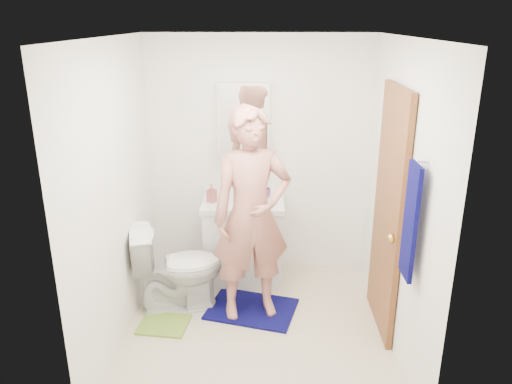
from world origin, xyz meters
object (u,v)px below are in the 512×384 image
Objects in this scene: soap_dispenser at (212,193)px; toothbrush_cup at (265,193)px; vanity_cabinet at (244,242)px; toilet at (178,267)px; man at (252,216)px; medicine_cabinet at (244,119)px; towel at (411,222)px.

soap_dispenser reaches higher than toothbrush_cup.
toothbrush_cup is (0.51, 0.15, -0.04)m from soap_dispenser.
soap_dispenser is (-0.30, -0.06, 0.54)m from vanity_cabinet.
soap_dispenser is at bearing -169.37° from vanity_cabinet.
vanity_cabinet is 0.55m from toothbrush_cup.
toilet is 0.43× the size of man.
medicine_cabinet is 0.75m from toothbrush_cup.
medicine_cabinet is at bearing -50.48° from toilet.
towel reaches higher than toilet.
towel is 4.51× the size of soap_dispenser.
man is at bearing -112.94° from toilet.
vanity_cabinet is at bearing 10.63° from soap_dispenser.
vanity_cabinet is at bearing -90.00° from medicine_cabinet.
medicine_cabinet is at bearing 43.16° from soap_dispenser.
medicine_cabinet is 6.32× the size of toothbrush_cup.
man is (0.40, -0.60, 0.01)m from soap_dispenser.
toilet is (-0.57, -0.56, 0.00)m from vanity_cabinet.
toilet is at bearing -118.21° from soap_dispenser.
vanity_cabinet is 7.23× the size of toothbrush_cup.
medicine_cabinet is 1.10m from man.
soap_dispenser reaches higher than vanity_cabinet.
towel is at bearing -51.99° from man.
vanity_cabinet is 1.00× the size of towel.
toilet is at bearing 152.10° from towel.
vanity_cabinet is 0.80m from toilet.
toothbrush_cup reaches higher than toilet.
towel is 1.39m from man.
man is at bearing -83.50° from medicine_cabinet.
man is (-0.11, -0.75, 0.06)m from toothbrush_cup.
vanity_cabinet is at bearing -60.02° from toilet.
soap_dispenser is 0.10× the size of man.
towel reaches higher than toothbrush_cup.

